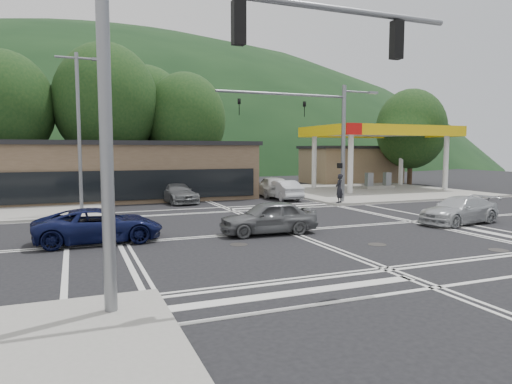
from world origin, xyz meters
name	(u,v)px	position (x,y,z in m)	size (l,w,h in m)	color
ground	(286,231)	(0.00, 0.00, 0.00)	(120.00, 120.00, 0.00)	black
sidewalk_ne	(366,191)	(15.00, 15.00, 0.07)	(16.00, 16.00, 0.15)	gray
gas_station_canopy	(379,135)	(16.99, 15.99, 5.04)	(12.32, 8.34, 5.75)	silver
convenience_store	(351,166)	(20.00, 25.00, 1.90)	(10.00, 6.00, 3.80)	#846B4F
commercial_row	(86,173)	(-8.00, 17.00, 2.00)	(24.00, 8.00, 4.00)	brown
hill_north	(115,166)	(0.00, 90.00, 0.00)	(252.00, 126.00, 140.00)	black
tree_n_a	(3,107)	(-14.00, 24.00, 7.14)	(8.00, 8.00, 11.75)	#382619
tree_n_b	(106,103)	(-6.00, 24.00, 7.79)	(9.00, 9.00, 12.98)	#382619
tree_n_c	(185,120)	(1.00, 24.00, 6.49)	(7.60, 7.60, 10.87)	#382619
tree_n_e	(146,115)	(-2.00, 28.00, 7.14)	(8.40, 8.40, 11.98)	#382619
tree_ne	(411,129)	(24.00, 20.00, 5.84)	(7.20, 7.20, 9.99)	#382619
streetlight_nw	(80,125)	(-8.44, 9.00, 5.05)	(2.50, 0.25, 9.00)	slate
signal_mast_ne	(327,129)	(6.95, 8.20, 5.07)	(11.65, 0.30, 8.00)	slate
signal_mast_sw	(189,85)	(-6.39, -8.20, 5.12)	(9.14, 0.28, 8.00)	slate
car_blue_west	(99,225)	(-7.99, 0.50, 0.68)	(2.27, 4.92, 1.37)	#0E133D
car_grey_center	(268,217)	(-1.02, -0.30, 0.73)	(1.71, 4.26, 1.45)	#5D6062
car_silver_east	(459,210)	(8.95, -1.28, 0.67)	(1.88, 4.63, 1.34)	#B1B4B9
car_queue_a	(282,190)	(5.50, 12.15, 0.71)	(1.51, 4.33, 1.43)	silver
car_queue_b	(272,186)	(5.50, 14.00, 0.83)	(1.96, 4.87, 1.66)	#B2B2AE
car_northbound	(176,193)	(-2.25, 12.93, 0.69)	(1.94, 4.77, 1.38)	slate
pedestrian	(339,188)	(7.50, 7.50, 1.11)	(0.70, 0.46, 1.92)	black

